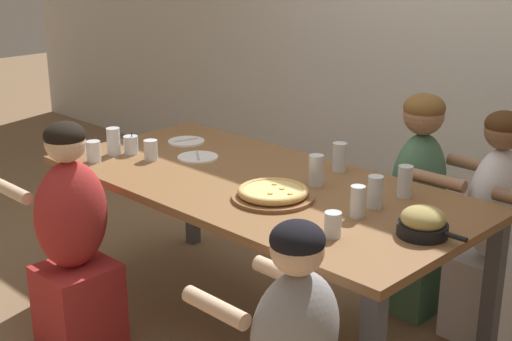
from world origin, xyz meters
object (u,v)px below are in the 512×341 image
drinking_glass_j (340,159)px  diner_near_midleft (74,249)px  pizza_board_main (273,193)px  empty_plate_b (186,141)px  drinking_glass_h (316,172)px  empty_plate_a (198,157)px  drinking_glass_c (151,152)px  cocktail_glass_blue (131,146)px  diner_far_right (493,239)px  drinking_glass_e (357,203)px  drinking_glass_b (333,226)px  diner_far_midright (417,212)px  skillet_bowl (423,223)px  drinking_glass_f (405,183)px  drinking_glass_a (114,143)px  drinking_glass_g (80,145)px  drinking_glass_i (94,152)px  drinking_glass_d (375,194)px

drinking_glass_j → diner_near_midleft: (-0.67, -1.14, -0.34)m
pizza_board_main → drinking_glass_j: drinking_glass_j is taller
empty_plate_b → drinking_glass_h: (1.00, -0.05, 0.06)m
empty_plate_a → drinking_glass_c: size_ratio=2.00×
cocktail_glass_blue → diner_far_right: bearing=28.3°
pizza_board_main → drinking_glass_e: size_ratio=2.72×
pizza_board_main → drinking_glass_e: bearing=13.2°
drinking_glass_b → diner_far_right: size_ratio=0.09×
empty_plate_b → drinking_glass_h: 1.01m
pizza_board_main → diner_far_midright: (0.22, 0.87, -0.27)m
skillet_bowl → drinking_glass_c: size_ratio=2.71×
drinking_glass_c → drinking_glass_e: size_ratio=0.79×
drinking_glass_c → drinking_glass_f: drinking_glass_f is taller
drinking_glass_b → drinking_glass_j: 0.84m
drinking_glass_a → skillet_bowl: bearing=6.9°
drinking_glass_e → drinking_glass_g: 1.66m
empty_plate_a → drinking_glass_e: drinking_glass_e is taller
drinking_glass_a → drinking_glass_c: drinking_glass_a is taller
pizza_board_main → diner_near_midleft: bearing=-139.4°
drinking_glass_b → drinking_glass_f: size_ratio=0.70×
pizza_board_main → drinking_glass_i: drinking_glass_i is taller
empty_plate_a → drinking_glass_f: bearing=13.6°
drinking_glass_a → drinking_glass_b: 1.54m
drinking_glass_b → drinking_glass_j: drinking_glass_j is taller
drinking_glass_g → drinking_glass_j: size_ratio=0.71×
skillet_bowl → empty_plate_a: 1.41m
drinking_glass_j → cocktail_glass_blue: bearing=-150.5°
diner_far_midright → diner_far_right: diner_far_midright is taller
drinking_glass_e → diner_far_midright: size_ratio=0.12×
skillet_bowl → empty_plate_b: size_ratio=1.40×
drinking_glass_f → drinking_glass_j: bearing=168.2°
drinking_glass_d → diner_far_right: (0.26, 0.64, -0.33)m
empty_plate_b → diner_far_midright: bearing=24.4°
skillet_bowl → drinking_glass_i: 1.79m
empty_plate_a → drinking_glass_h: drinking_glass_h is taller
empty_plate_a → drinking_glass_b: bearing=-15.0°
drinking_glass_h → drinking_glass_i: 1.19m
skillet_bowl → cocktail_glass_blue: (-1.73, -0.14, -0.01)m
empty_plate_b → drinking_glass_j: (0.95, 0.21, 0.06)m
drinking_glass_h → drinking_glass_i: (-1.07, -0.53, -0.01)m
drinking_glass_f → drinking_glass_g: drinking_glass_f is taller
pizza_board_main → drinking_glass_h: size_ratio=2.52×
cocktail_glass_blue → diner_far_midright: (1.25, 0.90, -0.29)m
drinking_glass_c → drinking_glass_d: 1.27m
pizza_board_main → diner_near_midleft: 0.98m
empty_plate_b → drinking_glass_b: (1.44, -0.47, 0.04)m
drinking_glass_a → drinking_glass_j: 1.22m
pizza_board_main → diner_far_right: 1.12m
drinking_glass_a → drinking_glass_i: (0.03, -0.15, -0.01)m
cocktail_glass_blue → drinking_glass_i: cocktail_glass_blue is taller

